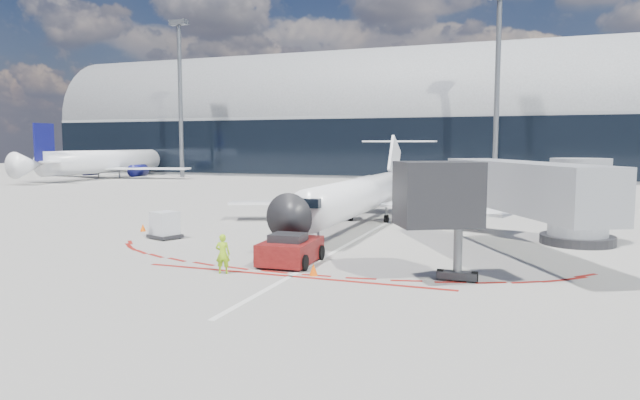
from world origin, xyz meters
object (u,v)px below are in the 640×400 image
(uld_container, at_px, (165,225))
(pushback_tug, at_px, (290,250))
(ramp_worker, at_px, (223,254))
(regional_jet, at_px, (364,194))

(uld_container, bearing_deg, pushback_tug, -1.03)
(pushback_tug, relative_size, ramp_worker, 3.28)
(regional_jet, relative_size, ramp_worker, 14.53)
(regional_jet, height_order, pushback_tug, regional_jet)
(uld_container, bearing_deg, regional_jet, 67.57)
(ramp_worker, bearing_deg, regional_jet, -110.54)
(regional_jet, distance_m, uld_container, 13.78)
(pushback_tug, xyz_separation_m, ramp_worker, (-1.95, -2.89, 0.22))
(ramp_worker, height_order, uld_container, ramp_worker)
(pushback_tug, distance_m, ramp_worker, 3.49)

